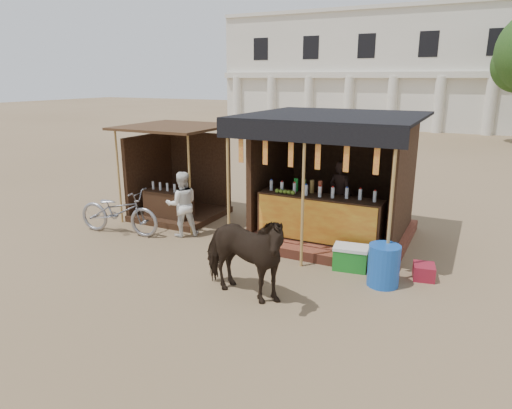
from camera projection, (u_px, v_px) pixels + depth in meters
name	position (u px, v px, depth m)	size (l,w,h in m)	color
ground	(215.00, 287.00, 7.92)	(120.00, 120.00, 0.00)	#846B4C
main_stall	(332.00, 194.00, 10.11)	(3.60, 3.61, 2.78)	brown
secondary_stall	(175.00, 184.00, 11.85)	(2.40, 2.40, 2.38)	#3C2615
cow	(242.00, 255.00, 7.37)	(0.81, 1.79, 1.51)	black
motorbike	(119.00, 211.00, 10.54)	(0.71, 2.04, 1.07)	gray
bystander	(182.00, 204.00, 10.34)	(0.73, 0.57, 1.50)	white
blue_barrel	(384.00, 265.00, 7.92)	(0.55, 0.55, 0.74)	#1850B4
red_crate	(424.00, 272.00, 8.24)	(0.37, 0.42, 0.27)	maroon
cooler	(351.00, 258.00, 8.63)	(0.69, 0.52, 0.46)	#1B7C23
background_building	(403.00, 71.00, 33.53)	(26.00, 7.45, 8.18)	silver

